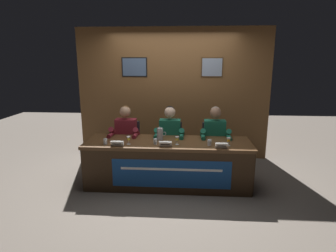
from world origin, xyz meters
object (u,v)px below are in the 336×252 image
at_px(nameplate_center, 165,144).
at_px(juice_glass_center, 177,139).
at_px(conference_table, 168,158).
at_px(juice_glass_right, 229,140).
at_px(panelist_right, 215,137).
at_px(panelist_left, 125,135).
at_px(water_cup_center, 155,142).
at_px(chair_right, 213,149).
at_px(nameplate_left, 117,144).
at_px(water_pitcher_central, 160,134).
at_px(juice_glass_left, 129,139).
at_px(chair_left, 128,147).
at_px(chair_center, 170,148).
at_px(water_cup_right, 209,143).
at_px(panelist_center, 170,136).
at_px(nameplate_right, 221,146).
at_px(water_cup_left, 105,142).

xyz_separation_m(nameplate_center, juice_glass_center, (0.17, 0.12, 0.05)).
bearing_deg(conference_table, juice_glass_right, -3.68).
distance_m(conference_table, panelist_right, 0.94).
distance_m(panelist_left, water_cup_center, 0.81).
relative_size(nameplate_center, chair_right, 0.21).
bearing_deg(nameplate_left, water_pitcher_central, 33.20).
relative_size(conference_table, juice_glass_left, 21.10).
relative_size(chair_left, panelist_left, 0.73).
bearing_deg(chair_right, juice_glass_center, -130.08).
distance_m(chair_left, water_pitcher_central, 0.89).
distance_m(juice_glass_left, juice_glass_center, 0.74).
bearing_deg(chair_right, nameplate_center, -132.71).
distance_m(chair_center, water_cup_right, 1.04).
height_order(water_cup_right, water_pitcher_central, water_pitcher_central).
bearing_deg(water_cup_center, nameplate_center, -34.60).
bearing_deg(chair_right, water_cup_right, -100.15).
relative_size(nameplate_left, chair_center, 0.22).
height_order(panelist_center, juice_glass_right, panelist_center).
xyz_separation_m(nameplate_right, water_pitcher_central, (-0.94, 0.39, 0.05)).
distance_m(nameplate_center, juice_glass_right, 0.95).
xyz_separation_m(chair_left, juice_glass_center, (0.92, -0.74, 0.38)).
xyz_separation_m(chair_center, water_cup_right, (0.64, -0.74, 0.33)).
height_order(juice_glass_left, panelist_center, panelist_center).
relative_size(nameplate_right, water_pitcher_central, 0.86).
bearing_deg(water_pitcher_central, chair_right, 28.21).
xyz_separation_m(panelist_left, water_cup_left, (-0.18, -0.60, 0.06)).
bearing_deg(conference_table, nameplate_center, -97.27).
xyz_separation_m(water_cup_center, chair_right, (0.95, 0.75, -0.33)).
bearing_deg(panelist_right, nameplate_left, -155.64).
bearing_deg(water_cup_center, chair_left, 128.32).
height_order(juice_glass_left, chair_right, chair_right).
bearing_deg(juice_glass_center, water_cup_left, -176.80).
height_order(nameplate_center, nameplate_right, same).
height_order(chair_right, panelist_right, panelist_right).
distance_m(panelist_left, nameplate_left, 0.69).
bearing_deg(chair_right, panelist_right, -90.00).
xyz_separation_m(conference_table, juice_glass_center, (0.15, -0.06, 0.32)).
distance_m(panelist_center, water_pitcher_central, 0.34).
xyz_separation_m(nameplate_right, water_cup_right, (-0.17, 0.14, -0.00)).
height_order(water_cup_left, nameplate_right, water_cup_left).
bearing_deg(water_pitcher_central, panelist_left, 155.62).
xyz_separation_m(juice_glass_left, panelist_center, (0.59, 0.58, -0.11)).
height_order(nameplate_left, panelist_right, panelist_right).
bearing_deg(chair_center, juice_glass_left, -127.18).
bearing_deg(panelist_right, chair_right, 90.00).
distance_m(nameplate_left, chair_right, 1.79).
bearing_deg(juice_glass_right, chair_left, 156.32).
bearing_deg(juice_glass_right, panelist_center, 149.44).
distance_m(panelist_left, water_pitcher_central, 0.71).
bearing_deg(nameplate_center, water_pitcher_central, 107.26).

